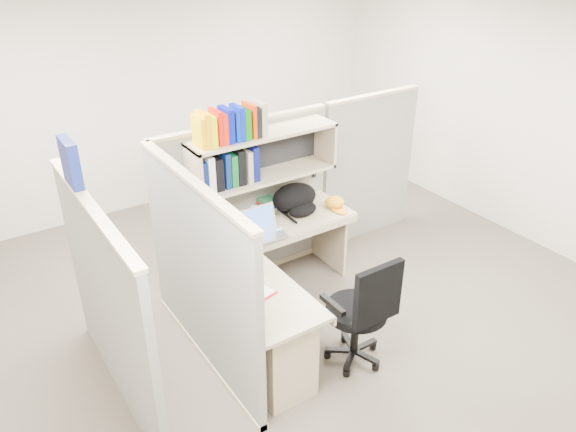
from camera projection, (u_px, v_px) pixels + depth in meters
ground at (297, 320)px, 5.08m from camera, size 6.00×6.00×0.00m
room_shell at (299, 153)px, 4.32m from camera, size 6.00×6.00×6.00m
cubicle at (233, 223)px, 4.81m from camera, size 3.79×1.84×1.95m
desk at (276, 313)px, 4.47m from camera, size 1.74×1.75×0.73m
laptop at (265, 224)px, 4.89m from camera, size 0.35×0.35×0.25m
backpack at (298, 200)px, 5.30m from camera, size 0.54×0.48×0.27m
orange_cap at (334, 202)px, 5.44m from camera, size 0.23×0.25×0.10m
snack_canister at (253, 263)px, 4.48m from camera, size 0.11×0.11×0.10m
tissue_box at (240, 298)px, 4.02m from camera, size 0.14×0.14×0.17m
mouse at (279, 229)px, 5.04m from camera, size 0.09×0.06×0.03m
paper_cup at (254, 212)px, 5.26m from camera, size 0.08×0.08×0.11m
book_stack at (265, 203)px, 5.42m from camera, size 0.22×0.27×0.11m
loose_paper at (254, 289)px, 4.25m from camera, size 0.26×0.31×0.00m
task_chair at (359, 327)px, 4.43m from camera, size 0.53×0.49×1.03m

